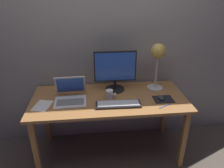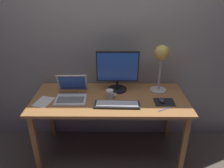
% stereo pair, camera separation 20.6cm
% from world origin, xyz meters
% --- Properties ---
extents(ground_plane, '(4.80, 4.80, 0.00)m').
position_xyz_m(ground_plane, '(0.00, 0.00, 0.00)').
color(ground_plane, brown).
rests_on(ground_plane, ground).
extents(back_wall, '(4.80, 0.06, 2.60)m').
position_xyz_m(back_wall, '(0.00, 0.40, 1.30)').
color(back_wall, '#9E998E').
rests_on(back_wall, ground).
extents(desk, '(1.60, 0.70, 0.74)m').
position_xyz_m(desk, '(0.00, 0.00, 0.66)').
color(desk, '#A8703D').
rests_on(desk, ground).
extents(monitor, '(0.45, 0.21, 0.44)m').
position_xyz_m(monitor, '(0.08, 0.18, 0.98)').
color(monitor, black).
rests_on(monitor, desk).
extents(keyboard_main, '(0.44, 0.15, 0.03)m').
position_xyz_m(keyboard_main, '(0.08, -0.16, 0.75)').
color(keyboard_main, '#28282B').
rests_on(keyboard_main, desk).
extents(laptop, '(0.32, 0.33, 0.23)m').
position_xyz_m(laptop, '(-0.39, 0.01, 0.80)').
color(laptop, silver).
rests_on(laptop, desk).
extents(desk_lamp, '(0.18, 0.18, 0.51)m').
position_xyz_m(desk_lamp, '(0.54, 0.16, 1.12)').
color(desk_lamp, beige).
rests_on(desk_lamp, desk).
extents(mousepad, '(0.20, 0.16, 0.00)m').
position_xyz_m(mousepad, '(0.55, -0.09, 0.74)').
color(mousepad, black).
rests_on(mousepad, desk).
extents(mouse, '(0.06, 0.10, 0.03)m').
position_xyz_m(mouse, '(0.53, -0.08, 0.76)').
color(mouse, '#38383A').
rests_on(mouse, mousepad).
extents(coffee_mug, '(0.11, 0.07, 0.09)m').
position_xyz_m(coffee_mug, '(0.00, -0.01, 0.79)').
color(coffee_mug, white).
rests_on(coffee_mug, desk).
extents(paper_sheet_by_keyboard, '(0.20, 0.24, 0.00)m').
position_xyz_m(paper_sheet_by_keyboard, '(-0.66, -0.09, 0.74)').
color(paper_sheet_by_keyboard, white).
rests_on(paper_sheet_by_keyboard, desk).
extents(pen, '(0.13, 0.07, 0.01)m').
position_xyz_m(pen, '(0.52, -0.23, 0.74)').
color(pen, '#2633A5').
rests_on(pen, desk).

